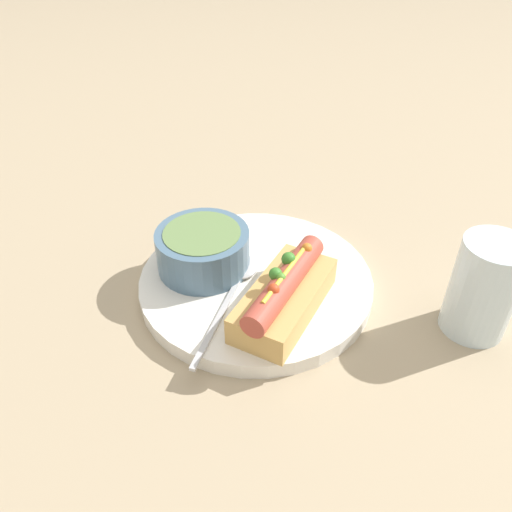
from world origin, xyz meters
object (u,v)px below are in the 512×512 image
(drinking_glass, at_px, (484,288))
(hot_dog, at_px, (282,295))
(spoon, at_px, (239,278))
(soup_bowl, at_px, (203,248))

(drinking_glass, bearing_deg, hot_dog, 151.47)
(hot_dog, relative_size, spoon, 1.08)
(hot_dog, bearing_deg, drinking_glass, -63.33)
(hot_dog, height_order, drinking_glass, drinking_glass)
(hot_dog, xyz_separation_m, spoon, (-0.02, 0.07, -0.02))
(soup_bowl, distance_m, drinking_glass, 0.30)
(soup_bowl, xyz_separation_m, spoon, (0.03, -0.04, -0.02))
(soup_bowl, height_order, drinking_glass, drinking_glass)
(spoon, xyz_separation_m, drinking_glass, (0.20, -0.16, 0.03))
(soup_bowl, height_order, spoon, soup_bowl)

